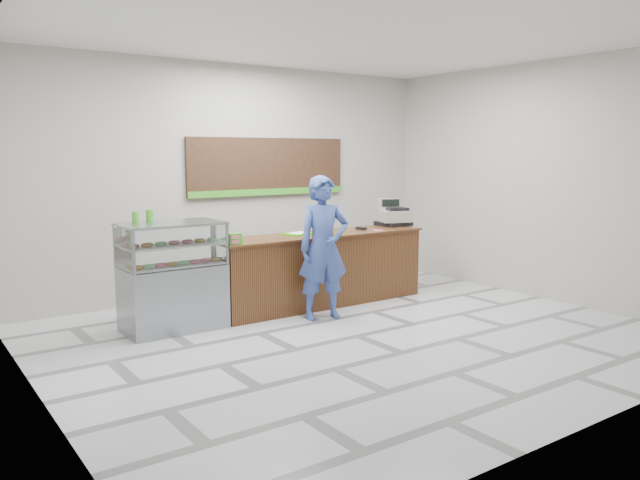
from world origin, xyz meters
TOP-DOWN VIEW (x-y plane):
  - floor at (0.00, 0.00)m, footprint 7.00×7.00m
  - back_wall at (0.00, 3.00)m, footprint 7.00×0.00m
  - ceiling at (0.00, 0.00)m, footprint 7.00×7.00m
  - sales_counter at (0.55, 1.55)m, footprint 3.26×0.76m
  - display_case at (-1.67, 1.55)m, footprint 1.22×0.72m
  - menu_board at (0.55, 2.96)m, footprint 2.80×0.06m
  - cash_register at (2.05, 1.69)m, footprint 0.58×0.59m
  - card_terminal at (1.29, 1.55)m, footprint 0.10×0.17m
  - serving_tray at (0.24, 1.65)m, footprint 0.45×0.38m
  - napkin_box at (-0.95, 1.63)m, footprint 0.17×0.17m
  - straw_cup at (-0.90, 1.74)m, footprint 0.09×0.09m
  - promo_box at (-0.95, 1.28)m, footprint 0.18×0.13m
  - donut_decal at (1.45, 1.35)m, footprint 0.16×0.16m
  - green_cup_left at (-2.02, 1.78)m, footprint 0.09×0.09m
  - green_cup_right at (-1.84, 1.79)m, footprint 0.09×0.09m
  - customer at (0.15, 0.91)m, footprint 0.78×0.61m

SIDE VIEW (x-z plane):
  - floor at x=0.00m, z-range 0.00..0.00m
  - sales_counter at x=0.55m, z-range 0.00..1.03m
  - display_case at x=-1.67m, z-range 0.01..1.34m
  - customer at x=0.15m, z-range 0.00..1.88m
  - donut_decal at x=1.45m, z-range 1.03..1.03m
  - serving_tray at x=0.24m, z-range 1.03..1.05m
  - card_terminal at x=1.29m, z-range 1.03..1.07m
  - napkin_box at x=-0.95m, z-range 1.03..1.14m
  - straw_cup at x=-0.90m, z-range 1.03..1.16m
  - promo_box at x=-0.95m, z-range 1.03..1.17m
  - cash_register at x=2.05m, z-range 0.98..1.40m
  - green_cup_left at x=-2.02m, z-range 1.33..1.46m
  - green_cup_right at x=-1.84m, z-range 1.33..1.48m
  - back_wall at x=0.00m, z-range -1.75..5.25m
  - menu_board at x=0.55m, z-range 1.48..2.38m
  - ceiling at x=0.00m, z-range 3.50..3.50m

